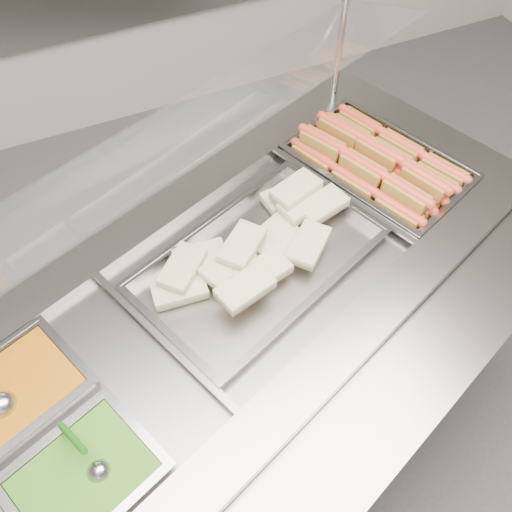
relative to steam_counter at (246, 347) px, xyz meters
name	(u,v)px	position (x,y,z in m)	size (l,w,h in m)	color
steam_counter	(246,347)	(0.00, 0.00, 0.00)	(2.11, 1.50, 0.92)	slate
tray_rail	(387,398)	(0.19, -0.49, 0.41)	(1.81, 1.00, 0.05)	gray
sneeze_guard	(179,135)	(-0.08, 0.21, 0.84)	(1.68, 0.90, 0.45)	#BABBBF
pan_hotdogs	(376,171)	(0.60, 0.24, 0.42)	(0.53, 0.65, 0.10)	gray
pan_wraps	(258,264)	(0.06, 0.02, 0.43)	(0.80, 0.64, 0.07)	gray
pan_beans	(19,396)	(-0.67, -0.10, 0.42)	(0.38, 0.34, 0.10)	gray
pan_peas	(87,480)	(-0.56, -0.38, 0.42)	(0.38, 0.34, 0.10)	gray
hotdogs_in_buns	(376,163)	(0.58, 0.23, 0.47)	(0.48, 0.60, 0.12)	#8C5C1D
tortilla_wraps	(258,244)	(0.07, 0.06, 0.48)	(0.67, 0.42, 0.10)	#D0B98B
ladle	(1,403)	(-0.70, -0.13, 0.47)	(0.10, 0.19, 0.16)	#A6A6AA
serving_spoon	(94,465)	(-0.53, -0.37, 0.47)	(0.09, 0.17, 0.14)	#A6A6AA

